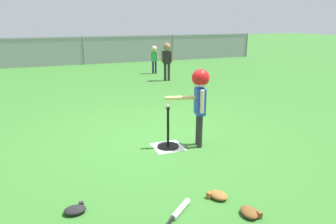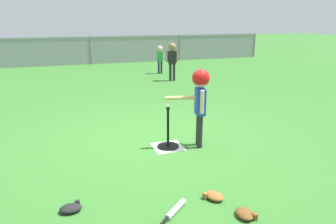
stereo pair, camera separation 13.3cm
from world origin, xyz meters
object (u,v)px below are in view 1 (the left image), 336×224
object	(u,v)px
batter_child	(200,92)
fielder_near_right	(154,56)
baseball_on_tee	(168,105)
glove_by_plate	(75,210)
glove_near_bats	(250,212)
glove_tossed_aside	(218,195)
spare_bat_silver	(178,212)
fielder_deep_right	(167,57)
batting_tee	(168,141)

from	to	relation	value
batter_child	fielder_near_right	world-z (taller)	batter_child
baseball_on_tee	glove_by_plate	world-z (taller)	baseball_on_tee
batter_child	glove_near_bats	bearing A→B (deg)	-100.12
fielder_near_right	glove_near_bats	xyz separation A→B (m)	(-1.80, -8.26, -0.58)
glove_tossed_aside	spare_bat_silver	bearing A→B (deg)	-165.97
batter_child	fielder_near_right	distance (m)	6.65
glove_near_bats	glove_tossed_aside	xyz separation A→B (m)	(-0.14, 0.39, 0.00)
batter_child	fielder_near_right	bearing A→B (deg)	77.10
baseball_on_tee	fielder_deep_right	world-z (taller)	fielder_deep_right
batter_child	spare_bat_silver	world-z (taller)	batter_child
fielder_deep_right	glove_by_plate	world-z (taller)	fielder_deep_right
batting_tee	fielder_deep_right	size ratio (longest dim) A/B	0.53
baseball_on_tee	fielder_deep_right	bearing A→B (deg)	69.32
batter_child	spare_bat_silver	bearing A→B (deg)	-122.65
baseball_on_tee	glove_tossed_aside	xyz separation A→B (m)	(-0.01, -1.51, -0.62)
batting_tee	fielder_deep_right	bearing A→B (deg)	69.32
baseball_on_tee	batter_child	world-z (taller)	batter_child
fielder_near_right	glove_by_plate	distance (m)	8.35
fielder_deep_right	batting_tee	bearing A→B (deg)	-110.68
batter_child	glove_by_plate	xyz separation A→B (m)	(-1.91, -1.13, -0.80)
glove_by_plate	glove_tossed_aside	distance (m)	1.48
baseball_on_tee	spare_bat_silver	size ratio (longest dim) A/B	0.13
batting_tee	batter_child	xyz separation A→B (m)	(0.45, -0.11, 0.74)
fielder_deep_right	fielder_near_right	size ratio (longest dim) A/B	1.20
batting_tee	fielder_deep_right	xyz separation A→B (m)	(1.88, 4.98, 0.65)
fielder_near_right	baseball_on_tee	bearing A→B (deg)	-106.89
fielder_deep_right	glove_near_bats	world-z (taller)	fielder_deep_right
spare_bat_silver	glove_near_bats	size ratio (longest dim) A/B	2.35
glove_tossed_aside	fielder_deep_right	bearing A→B (deg)	73.80
fielder_deep_right	fielder_near_right	bearing A→B (deg)	87.81
fielder_near_right	spare_bat_silver	distance (m)	8.39
fielder_deep_right	glove_tossed_aside	distance (m)	6.79
glove_near_bats	glove_tossed_aside	size ratio (longest dim) A/B	0.90
batting_tee	fielder_near_right	world-z (taller)	fielder_near_right
glove_by_plate	batting_tee	bearing A→B (deg)	40.26
fielder_deep_right	glove_near_bats	distance (m)	7.13
spare_bat_silver	glove_by_plate	size ratio (longest dim) A/B	2.46
fielder_deep_right	fielder_near_right	xyz separation A→B (m)	(0.05, 1.38, -0.12)
batting_tee	fielder_near_right	bearing A→B (deg)	73.11
glove_tossed_aside	glove_by_plate	bearing A→B (deg)	169.52
baseball_on_tee	spare_bat_silver	world-z (taller)	baseball_on_tee
batter_child	fielder_deep_right	world-z (taller)	batter_child
batting_tee	baseball_on_tee	distance (m)	0.56
fielder_deep_right	glove_by_plate	distance (m)	7.10
batter_child	glove_tossed_aside	size ratio (longest dim) A/B	4.45
batter_child	fielder_near_right	xyz separation A→B (m)	(1.48, 6.47, -0.22)
fielder_near_right	fielder_deep_right	bearing A→B (deg)	-92.19
glove_by_plate	glove_near_bats	xyz separation A→B (m)	(1.60, -0.66, 0.00)
baseball_on_tee	batter_child	distance (m)	0.50
baseball_on_tee	glove_tossed_aside	bearing A→B (deg)	-90.24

